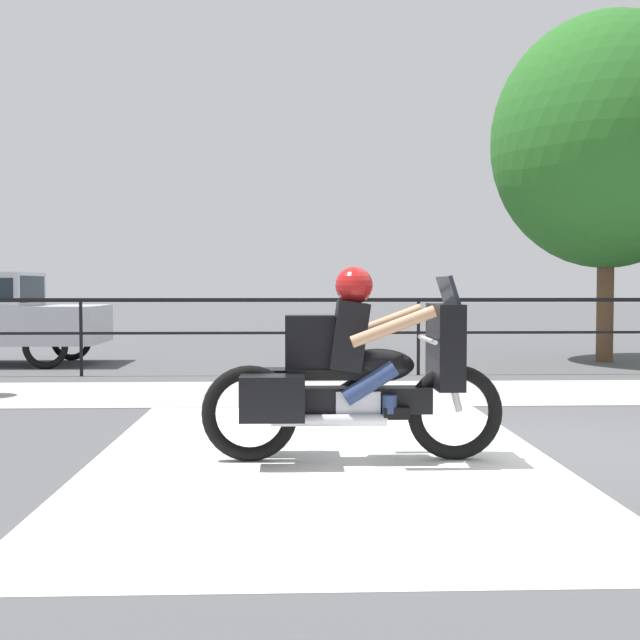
# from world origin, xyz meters

# --- Properties ---
(ground_plane) EXTENTS (120.00, 120.00, 0.00)m
(ground_plane) POSITION_xyz_m (0.00, 0.00, 0.00)
(ground_plane) COLOR #4C4C4F
(sidewalk_band) EXTENTS (44.00, 2.40, 0.01)m
(sidewalk_band) POSITION_xyz_m (0.00, 3.40, 0.01)
(sidewalk_band) COLOR #A8A59E
(sidewalk_band) RESTS_ON ground
(crosswalk_band) EXTENTS (3.58, 6.00, 0.01)m
(crosswalk_band) POSITION_xyz_m (-1.69, -0.20, 0.00)
(crosswalk_band) COLOR silver
(crosswalk_band) RESTS_ON ground
(fence_railing) EXTENTS (36.00, 0.05, 1.18)m
(fence_railing) POSITION_xyz_m (0.00, 5.46, 0.93)
(fence_railing) COLOR black
(fence_railing) RESTS_ON ground
(motorcycle) EXTENTS (2.34, 0.76, 1.50)m
(motorcycle) POSITION_xyz_m (-1.45, -0.52, 0.68)
(motorcycle) COLOR black
(motorcycle) RESTS_ON ground
(tree_behind_sign) EXTENTS (4.08, 4.08, 6.17)m
(tree_behind_sign) POSITION_xyz_m (3.67, 7.46, 3.92)
(tree_behind_sign) COLOR brown
(tree_behind_sign) RESTS_ON ground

